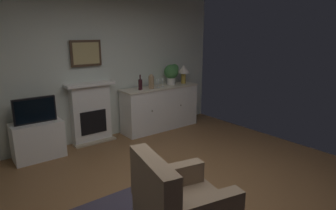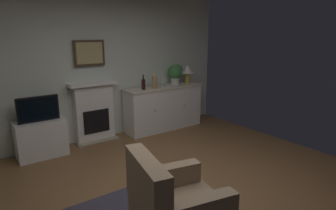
{
  "view_description": "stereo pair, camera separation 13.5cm",
  "coord_description": "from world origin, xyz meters",
  "views": [
    {
      "loc": [
        -2.11,
        -2.34,
        1.96
      ],
      "look_at": [
        0.21,
        0.66,
        1.0
      ],
      "focal_mm": 30.69,
      "sensor_mm": 36.0,
      "label": 1
    },
    {
      "loc": [
        -2.0,
        -2.42,
        1.96
      ],
      "look_at": [
        0.21,
        0.66,
        1.0
      ],
      "focal_mm": 30.69,
      "sensor_mm": 36.0,
      "label": 2
    }
  ],
  "objects": [
    {
      "name": "tv_cabinet",
      "position": [
        -1.12,
        2.31,
        0.3
      ],
      "size": [
        0.75,
        0.42,
        0.6
      ],
      "color": "white",
      "rests_on": "ground_plane"
    },
    {
      "name": "wall_rear",
      "position": [
        0.0,
        2.6,
        1.36
      ],
      "size": [
        5.45,
        0.06,
        2.73
      ],
      "primitive_type": "cube",
      "color": "silver",
      "rests_on": "ground_plane"
    },
    {
      "name": "fireplace_unit",
      "position": [
        -0.15,
        2.47,
        0.55
      ],
      "size": [
        0.87,
        0.3,
        1.1
      ],
      "color": "white",
      "rests_on": "ground_plane"
    },
    {
      "name": "ground_plane",
      "position": [
        0.0,
        0.0,
        -0.05
      ],
      "size": [
        5.45,
        5.25,
        0.1
      ],
      "primitive_type": "cube",
      "color": "brown",
      "rests_on": "ground"
    },
    {
      "name": "armchair",
      "position": [
        -0.58,
        -0.55,
        0.38
      ],
      "size": [
        0.95,
        0.91,
        0.92
      ],
      "color": "#8C7259",
      "rests_on": "ground_plane"
    },
    {
      "name": "wine_glass_center",
      "position": [
        1.3,
        2.24,
        1.01
      ],
      "size": [
        0.07,
        0.07,
        0.16
      ],
      "color": "silver",
      "rests_on": "sideboard_cabinet"
    },
    {
      "name": "tv_set",
      "position": [
        -1.12,
        2.28,
        0.8
      ],
      "size": [
        0.62,
        0.07,
        0.4
      ],
      "color": "black",
      "rests_on": "tv_cabinet"
    },
    {
      "name": "sideboard_cabinet",
      "position": [
        1.27,
        2.29,
        0.45
      ],
      "size": [
        1.67,
        0.49,
        0.89
      ],
      "color": "white",
      "rests_on": "ground_plane"
    },
    {
      "name": "table_lamp",
      "position": [
        1.9,
        2.29,
        1.17
      ],
      "size": [
        0.26,
        0.26,
        0.4
      ],
      "color": "#B79338",
      "rests_on": "sideboard_cabinet"
    },
    {
      "name": "wine_bottle",
      "position": [
        0.78,
        2.26,
        1.0
      ],
      "size": [
        0.08,
        0.08,
        0.29
      ],
      "color": "#331419",
      "rests_on": "sideboard_cabinet"
    },
    {
      "name": "vase_decorative",
      "position": [
        1.03,
        2.24,
        1.03
      ],
      "size": [
        0.11,
        0.11,
        0.28
      ],
      "color": "#9E7F5B",
      "rests_on": "sideboard_cabinet"
    },
    {
      "name": "wine_glass_left",
      "position": [
        1.19,
        2.24,
        1.01
      ],
      "size": [
        0.07,
        0.07,
        0.16
      ],
      "color": "silver",
      "rests_on": "sideboard_cabinet"
    },
    {
      "name": "framed_picture",
      "position": [
        -0.15,
        2.51,
        1.61
      ],
      "size": [
        0.55,
        0.04,
        0.45
      ],
      "color": "#473323"
    },
    {
      "name": "potted_plant_small",
      "position": [
        1.61,
        2.34,
        1.15
      ],
      "size": [
        0.3,
        0.3,
        0.43
      ],
      "color": "beige",
      "rests_on": "sideboard_cabinet"
    }
  ]
}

